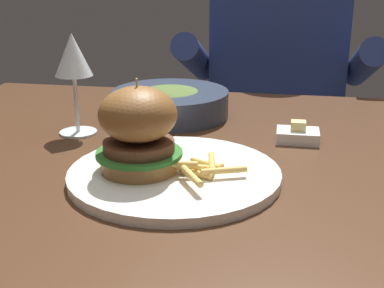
# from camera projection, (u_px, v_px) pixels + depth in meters

# --- Properties ---
(dining_table) EXTENTS (1.17, 0.92, 0.74)m
(dining_table) POSITION_uv_depth(u_px,v_px,m) (206.00, 215.00, 0.85)
(dining_table) COLOR #472B19
(dining_table) RESTS_ON ground
(main_plate) EXTENTS (0.30, 0.30, 0.01)m
(main_plate) POSITION_uv_depth(u_px,v_px,m) (174.00, 175.00, 0.76)
(main_plate) COLOR white
(main_plate) RESTS_ON dining_table
(burger_sandwich) EXTENTS (0.12, 0.12, 0.13)m
(burger_sandwich) POSITION_uv_depth(u_px,v_px,m) (138.00, 129.00, 0.74)
(burger_sandwich) COLOR #9E6B38
(burger_sandwich) RESTS_ON main_plate
(fries_pile) EXTENTS (0.12, 0.13, 0.02)m
(fries_pile) POSITION_uv_depth(u_px,v_px,m) (202.00, 168.00, 0.74)
(fries_pile) COLOR #E0B251
(fries_pile) RESTS_ON main_plate
(wine_glass) EXTENTS (0.07, 0.07, 0.18)m
(wine_glass) POSITION_uv_depth(u_px,v_px,m) (73.00, 60.00, 0.92)
(wine_glass) COLOR silver
(wine_glass) RESTS_ON dining_table
(butter_dish) EXTENTS (0.07, 0.05, 0.04)m
(butter_dish) POSITION_uv_depth(u_px,v_px,m) (298.00, 135.00, 0.92)
(butter_dish) COLOR white
(butter_dish) RESTS_ON dining_table
(soup_bowl) EXTENTS (0.23, 0.23, 0.06)m
(soup_bowl) POSITION_uv_depth(u_px,v_px,m) (170.00, 102.00, 1.06)
(soup_bowl) COLOR #2D384C
(soup_bowl) RESTS_ON dining_table
(diner_person) EXTENTS (0.51, 0.36, 1.18)m
(diner_person) POSITION_uv_depth(u_px,v_px,m) (274.00, 131.00, 1.56)
(diner_person) COLOR #282833
(diner_person) RESTS_ON ground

